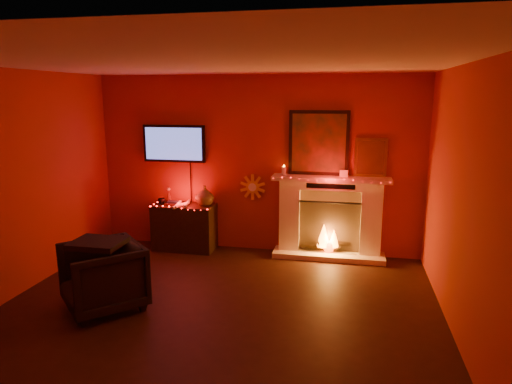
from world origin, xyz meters
The scene contains 6 objects.
room centered at (0.00, 0.00, 1.35)m, with size 5.00×5.00×5.00m.
fireplace centered at (1.14, 2.39, 0.72)m, with size 1.72×0.40×2.18m.
tv centered at (-1.30, 2.45, 1.65)m, with size 1.00×0.07×1.24m.
sunburst_clock centered at (-0.05, 2.48, 1.00)m, with size 0.40×0.03×0.40m.
console_table centered at (-1.08, 2.26, 0.41)m, with size 0.95×0.57×1.03m.
armchair centered at (-1.28, 0.12, 0.38)m, with size 0.82×0.84×0.76m, color black.
Camera 1 is at (1.39, -4.28, 2.39)m, focal length 32.00 mm.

